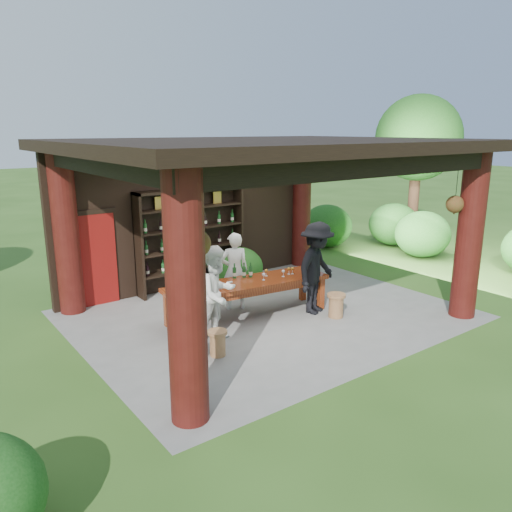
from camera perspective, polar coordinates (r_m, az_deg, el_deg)
ground at (r=10.31m, az=1.33°, el=-6.65°), size 90.00×90.00×0.00m
pavilion at (r=10.08m, az=-0.15°, el=5.43°), size 7.50×6.00×3.60m
wine_shelf at (r=11.75m, az=-7.36°, el=1.92°), size 2.69×0.41×2.37m
tasting_table at (r=9.95m, az=-0.98°, el=-3.56°), size 3.46×1.29×0.75m
stool_near_left at (r=8.47m, az=-4.41°, el=-9.81°), size 0.33×0.33×0.44m
stool_near_right at (r=10.19m, az=9.13°, el=-5.53°), size 0.37×0.37×0.49m
stool_far_left at (r=8.26m, az=-7.05°, el=-10.58°), size 0.32×0.32×0.43m
host at (r=10.40m, az=-2.49°, el=-1.72°), size 0.70×0.60×1.63m
guest_woman at (r=8.79m, az=-4.49°, el=-4.38°), size 0.98×0.84×1.75m
guest_man at (r=10.20m, az=6.94°, el=-1.38°), size 1.39×1.09×1.89m
table_bottles at (r=10.13m, az=-1.49°, el=-1.63°), size 0.39×0.21×0.31m
table_glasses at (r=10.25m, az=2.65°, el=-1.91°), size 0.81×0.31×0.15m
napkin_basket at (r=9.46m, az=-4.87°, el=-3.38°), size 0.28×0.21×0.14m
shrubs at (r=12.89m, az=11.01°, el=-0.05°), size 15.65×8.25×1.36m
trees at (r=12.89m, az=9.54°, el=12.71°), size 21.06×11.08×4.80m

